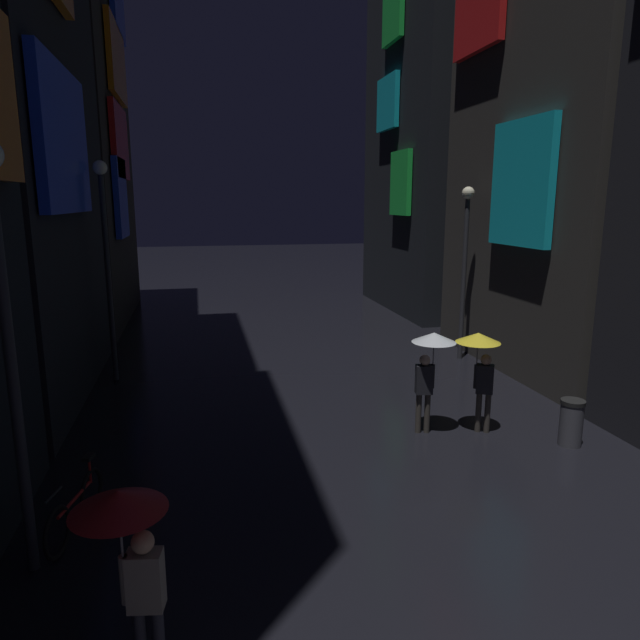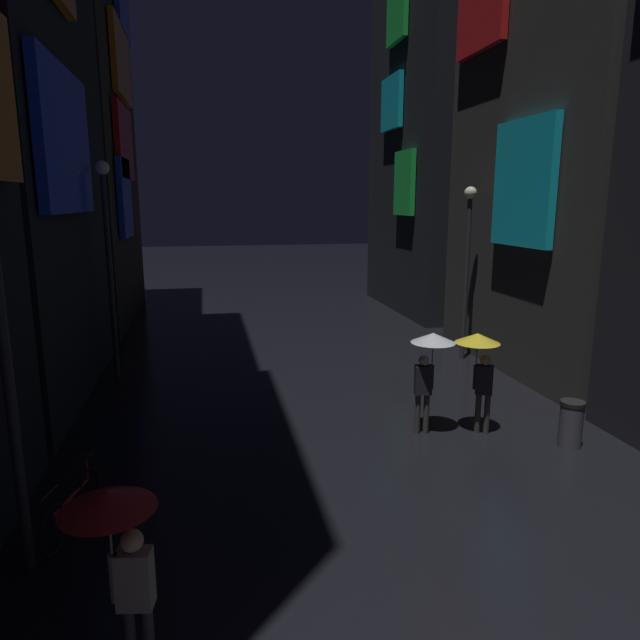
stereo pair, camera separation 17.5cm
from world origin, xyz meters
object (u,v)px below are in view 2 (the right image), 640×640
at_px(streetlamp_left_far, 108,247).
at_px(trash_bin, 571,424).
at_px(pedestrian_foreground_right_clear, 430,355).
at_px(bicycle_parked_at_storefront, 72,506).
at_px(streetlamp_right_far, 467,252).
at_px(pedestrian_near_crossing_yellow, 480,355).
at_px(pedestrian_far_right_red, 117,533).
at_px(streetlamp_left_near, 0,314).

relative_size(streetlamp_left_far, trash_bin, 6.14).
xyz_separation_m(pedestrian_foreground_right_clear, bicycle_parked_at_storefront, (-6.42, -2.39, -1.28)).
distance_m(streetlamp_right_far, streetlamp_left_far, 10.01).
bearing_deg(trash_bin, pedestrian_near_crossing_yellow, 146.22).
distance_m(pedestrian_foreground_right_clear, pedestrian_near_crossing_yellow, 1.01).
bearing_deg(pedestrian_far_right_red, pedestrian_foreground_right_clear, 45.26).
distance_m(pedestrian_foreground_right_clear, trash_bin, 3.01).
bearing_deg(bicycle_parked_at_storefront, pedestrian_foreground_right_clear, 20.43).
bearing_deg(trash_bin, streetlamp_right_far, 83.66).
bearing_deg(pedestrian_foreground_right_clear, streetlamp_left_far, 143.22).
bearing_deg(pedestrian_far_right_red, streetlamp_right_far, 50.90).
distance_m(pedestrian_far_right_red, bicycle_parked_at_storefront, 3.42).
height_order(pedestrian_foreground_right_clear, streetlamp_left_far, streetlamp_left_far).
relative_size(bicycle_parked_at_storefront, streetlamp_right_far, 0.35).
relative_size(pedestrian_far_right_red, streetlamp_right_far, 0.41).
height_order(pedestrian_far_right_red, bicycle_parked_at_storefront, pedestrian_far_right_red).
height_order(pedestrian_foreground_right_clear, streetlamp_left_near, streetlamp_left_near).
bearing_deg(streetlamp_right_far, pedestrian_foreground_right_clear, -121.99).
bearing_deg(streetlamp_left_far, pedestrian_foreground_right_clear, -36.78).
height_order(pedestrian_far_right_red, streetlamp_right_far, streetlamp_right_far).
xyz_separation_m(bicycle_parked_at_storefront, streetlamp_left_near, (-0.40, -0.75, 3.01)).
height_order(pedestrian_near_crossing_yellow, bicycle_parked_at_storefront, pedestrian_near_crossing_yellow).
height_order(pedestrian_near_crossing_yellow, streetlamp_right_far, streetlamp_right_far).
bearing_deg(pedestrian_foreground_right_clear, trash_bin, -26.20).
relative_size(pedestrian_near_crossing_yellow, bicycle_parked_at_storefront, 1.19).
distance_m(streetlamp_left_far, trash_bin, 11.66).
xyz_separation_m(pedestrian_far_right_red, bicycle_parked_at_storefront, (-1.11, 2.96, -1.28)).
bearing_deg(streetlamp_right_far, pedestrian_near_crossing_yellow, -112.48).
relative_size(pedestrian_foreground_right_clear, pedestrian_near_crossing_yellow, 1.00).
relative_size(streetlamp_left_near, trash_bin, 5.83).
bearing_deg(trash_bin, streetlamp_left_near, -168.32).
xyz_separation_m(streetlamp_right_far, trash_bin, (-0.70, -6.30, -2.77)).
relative_size(pedestrian_foreground_right_clear, pedestrian_far_right_red, 1.00).
bearing_deg(bicycle_parked_at_storefront, pedestrian_near_crossing_yellow, 16.36).
bearing_deg(trash_bin, bicycle_parked_at_storefront, -172.48).
bearing_deg(pedestrian_foreground_right_clear, streetlamp_left_near, -155.29).
xyz_separation_m(pedestrian_foreground_right_clear, pedestrian_far_right_red, (-5.31, -5.36, 0.00)).
relative_size(pedestrian_far_right_red, pedestrian_near_crossing_yellow, 1.00).
height_order(pedestrian_foreground_right_clear, streetlamp_right_far, streetlamp_right_far).
height_order(streetlamp_left_near, trash_bin, streetlamp_left_near).
distance_m(streetlamp_right_far, streetlamp_left_near, 12.95).
relative_size(pedestrian_far_right_red, streetlamp_left_near, 0.39).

